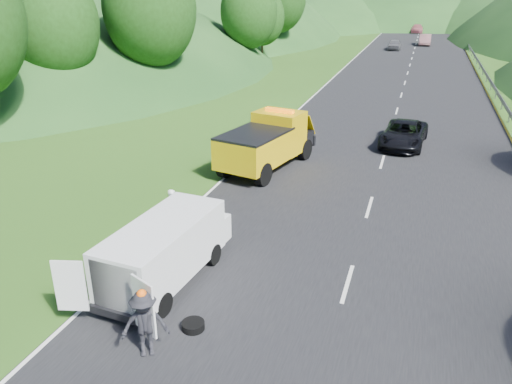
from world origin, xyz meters
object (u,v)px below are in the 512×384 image
(spare_tire, at_px, (193,329))
(woman, at_px, (175,229))
(tow_truck, at_px, (268,142))
(suitcase, at_px, (153,222))
(passing_suv, at_px, (403,146))
(worker, at_px, (148,354))
(white_van, at_px, (166,248))
(child, at_px, (190,237))

(spare_tire, bearing_deg, woman, 121.25)
(tow_truck, xyz_separation_m, suitcase, (-2.05, -7.91, -1.05))
(passing_suv, bearing_deg, suitcase, -116.16)
(worker, relative_size, spare_tire, 2.89)
(tow_truck, bearing_deg, woman, -86.95)
(white_van, bearing_deg, woman, 118.42)
(suitcase, bearing_deg, passing_suv, 58.94)
(woman, relative_size, passing_suv, 0.32)
(white_van, xyz_separation_m, worker, (1.07, -3.17, -1.14))
(woman, distance_m, worker, 6.91)
(woman, bearing_deg, passing_suv, -15.18)
(worker, bearing_deg, woman, 81.69)
(woman, bearing_deg, suitcase, 122.93)
(white_van, relative_size, spare_tire, 9.50)
(white_van, xyz_separation_m, woman, (-1.43, 3.28, -1.14))
(child, bearing_deg, tow_truck, 123.76)
(child, xyz_separation_m, passing_suv, (6.74, 14.00, 0.00))
(spare_tire, bearing_deg, white_van, 131.84)
(child, height_order, spare_tire, child)
(suitcase, bearing_deg, white_van, -54.13)
(child, bearing_deg, white_van, -40.71)
(spare_tire, bearing_deg, worker, -118.03)
(woman, height_order, passing_suv, woman)
(spare_tire, relative_size, passing_suv, 0.12)
(child, relative_size, suitcase, 1.51)
(white_van, xyz_separation_m, child, (-0.61, 2.83, -1.14))
(worker, bearing_deg, spare_tire, 32.47)
(tow_truck, bearing_deg, passing_suv, 55.99)
(child, bearing_deg, woman, -171.59)
(white_van, relative_size, woman, 3.73)
(tow_truck, xyz_separation_m, white_van, (0.13, -10.93, -0.20))
(child, height_order, worker, worker)
(tow_truck, height_order, passing_suv, tow_truck)
(suitcase, xyz_separation_m, passing_suv, (8.32, 13.81, -0.29))
(tow_truck, distance_m, spare_tire, 13.06)
(white_van, xyz_separation_m, spare_tire, (1.73, -1.93, -1.14))
(child, bearing_deg, spare_tire, -26.71)
(tow_truck, xyz_separation_m, child, (-0.48, -8.10, -1.34))
(child, relative_size, passing_suv, 0.18)
(woman, xyz_separation_m, spare_tire, (3.16, -5.20, 0.00))
(white_van, height_order, child, white_van)
(worker, bearing_deg, tow_truck, 65.35)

